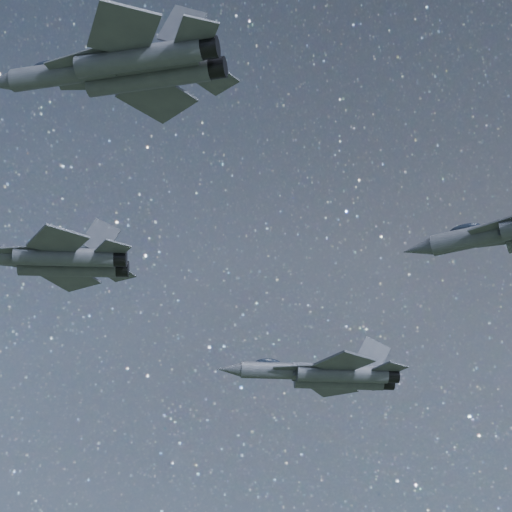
% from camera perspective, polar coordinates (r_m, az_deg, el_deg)
% --- Properties ---
extents(jet_lead, '(16.35, 10.83, 4.17)m').
position_cam_1_polar(jet_lead, '(70.46, -13.57, -0.21)').
color(jet_lead, '#353742').
extents(jet_left, '(19.76, 13.00, 5.07)m').
position_cam_1_polar(jet_left, '(91.67, 4.66, -7.87)').
color(jet_left, '#353742').
extents(jet_right, '(15.89, 11.09, 4.00)m').
position_cam_1_polar(jet_right, '(52.22, -8.80, 12.31)').
color(jet_right, '#353742').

